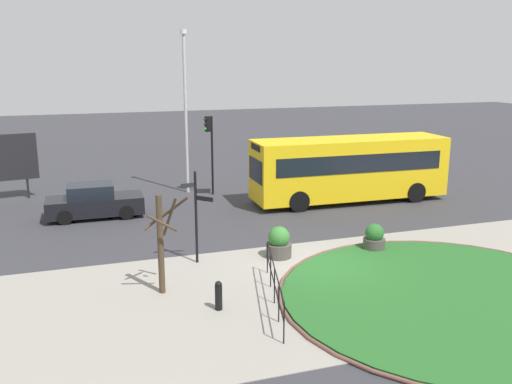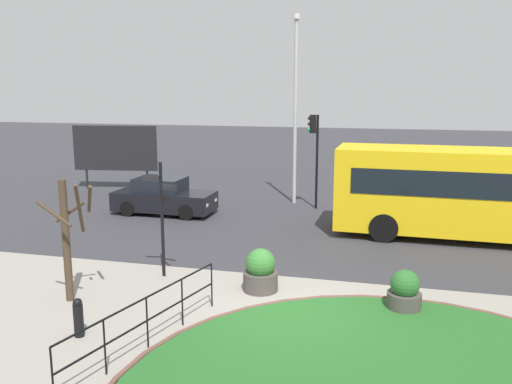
# 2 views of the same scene
# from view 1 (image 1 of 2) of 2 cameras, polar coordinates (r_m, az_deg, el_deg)

# --- Properties ---
(ground) EXTENTS (120.00, 120.00, 0.00)m
(ground) POSITION_cam_1_polar(r_m,az_deg,el_deg) (19.39, 6.21, -7.59)
(ground) COLOR #333338
(sidewalk_paving) EXTENTS (32.00, 8.42, 0.02)m
(sidewalk_paving) POSITION_cam_1_polar(r_m,az_deg,el_deg) (17.90, 8.62, -9.49)
(sidewalk_paving) COLOR gray
(sidewalk_paving) RESTS_ON ground
(grass_island) EXTENTS (10.05, 10.05, 0.10)m
(grass_island) POSITION_cam_1_polar(r_m,az_deg,el_deg) (17.78, 19.35, -10.15)
(grass_island) COLOR #235B23
(grass_island) RESTS_ON ground
(grass_kerb_ring) EXTENTS (10.36, 10.36, 0.11)m
(grass_kerb_ring) POSITION_cam_1_polar(r_m,az_deg,el_deg) (17.78, 19.35, -10.14)
(grass_kerb_ring) COLOR brown
(grass_kerb_ring) RESTS_ON ground
(signpost_directional) EXTENTS (1.01, 0.57, 3.29)m
(signpost_directional) POSITION_cam_1_polar(r_m,az_deg,el_deg) (19.10, -6.09, -2.01)
(signpost_directional) COLOR black
(signpost_directional) RESTS_ON ground
(bollard_foreground) EXTENTS (0.21, 0.21, 0.88)m
(bollard_foreground) POSITION_cam_1_polar(r_m,az_deg,el_deg) (15.97, -3.87, -10.55)
(bollard_foreground) COLOR black
(bollard_foreground) RESTS_ON ground
(railing_grass_edge) EXTENTS (1.23, 4.64, 1.12)m
(railing_grass_edge) POSITION_cam_1_polar(r_m,az_deg,el_deg) (16.23, 1.91, -9.10)
(railing_grass_edge) COLOR black
(railing_grass_edge) RESTS_ON ground
(bus_yellow) EXTENTS (9.80, 2.78, 3.17)m
(bus_yellow) POSITION_cam_1_polar(r_m,az_deg,el_deg) (27.92, 9.57, 2.47)
(bus_yellow) COLOR yellow
(bus_yellow) RESTS_ON ground
(car_near_lane) EXTENTS (4.25, 1.84, 1.54)m
(car_near_lane) POSITION_cam_1_polar(r_m,az_deg,el_deg) (25.92, -16.31, -1.00)
(car_near_lane) COLOR black
(car_near_lane) RESTS_ON ground
(traffic_light_near) EXTENTS (0.48, 0.31, 4.12)m
(traffic_light_near) POSITION_cam_1_polar(r_m,az_deg,el_deg) (28.76, -4.79, 5.56)
(traffic_light_near) COLOR black
(traffic_light_near) RESTS_ON ground
(lamppost_tall) EXTENTS (0.32, 0.32, 8.42)m
(lamppost_tall) POSITION_cam_1_polar(r_m,az_deg,el_deg) (29.30, -7.25, 8.60)
(lamppost_tall) COLOR #B7B7BC
(lamppost_tall) RESTS_ON ground
(planter_near_signpost) EXTENTS (0.81, 0.81, 1.03)m
(planter_near_signpost) POSITION_cam_1_polar(r_m,az_deg,el_deg) (21.11, 12.06, -4.70)
(planter_near_signpost) COLOR #47423D
(planter_near_signpost) RESTS_ON ground
(planter_kerbside) EXTENTS (0.91, 0.91, 1.15)m
(planter_kerbside) POSITION_cam_1_polar(r_m,az_deg,el_deg) (19.95, 2.37, -5.32)
(planter_kerbside) COLOR #47423D
(planter_kerbside) RESTS_ON ground
(street_tree_bare) EXTENTS (1.36, 1.37, 3.09)m
(street_tree_bare) POSITION_cam_1_polar(r_m,az_deg,el_deg) (16.86, -9.63, -4.68)
(street_tree_bare) COLOR #423323
(street_tree_bare) RESTS_ON ground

